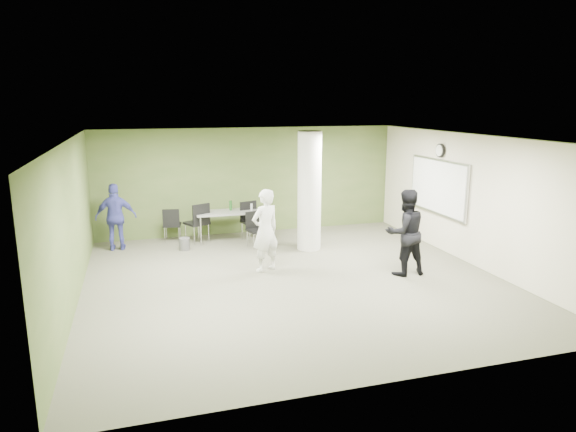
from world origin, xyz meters
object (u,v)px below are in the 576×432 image
object	(u,v)px
man_black	(405,232)
man_blue	(116,217)
chair_back_left	(172,222)
folding_table	(228,213)
woman_white	(265,231)

from	to	relation	value
man_black	man_blue	distance (m)	6.66
chair_back_left	folding_table	bearing A→B (deg)	177.56
folding_table	woman_white	bearing A→B (deg)	-82.26
woman_white	man_black	distance (m)	2.84
chair_back_left	woman_white	xyz separation A→B (m)	(1.70, -2.88, 0.37)
folding_table	woman_white	distance (m)	2.61
chair_back_left	man_blue	bearing A→B (deg)	25.43
man_black	man_blue	world-z (taller)	man_black
folding_table	chair_back_left	world-z (taller)	folding_table
woman_white	man_black	world-z (taller)	man_black
chair_back_left	man_black	xyz separation A→B (m)	(4.36, -3.89, 0.38)
woman_white	man_blue	size ratio (longest dim) A/B	1.08
woman_white	man_blue	bearing A→B (deg)	-61.72
folding_table	man_blue	size ratio (longest dim) A/B	1.00
woman_white	chair_back_left	bearing A→B (deg)	-81.20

